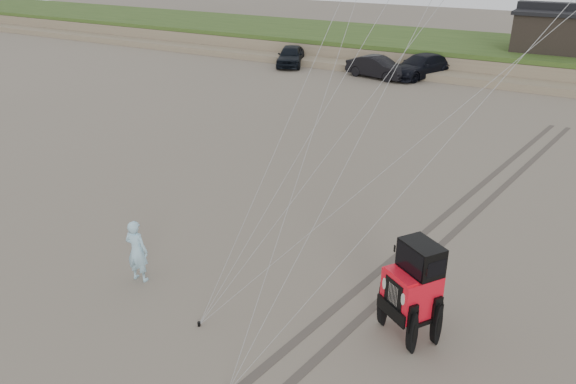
# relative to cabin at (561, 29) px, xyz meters

# --- Properties ---
(ground) EXTENTS (160.00, 160.00, 0.00)m
(ground) POSITION_rel_cabin_xyz_m (-2.00, -37.00, -3.24)
(ground) COLOR #6B6054
(ground) RESTS_ON ground
(dune_ridge) EXTENTS (160.00, 14.25, 1.73)m
(dune_ridge) POSITION_rel_cabin_xyz_m (-2.00, 0.50, -2.42)
(dune_ridge) COLOR #7A6B54
(dune_ridge) RESTS_ON ground
(cabin) EXTENTS (6.40, 5.40, 3.35)m
(cabin) POSITION_rel_cabin_xyz_m (0.00, 0.00, 0.00)
(cabin) COLOR black
(cabin) RESTS_ON dune_ridge
(truck_a) EXTENTS (3.53, 5.06, 1.60)m
(truck_a) POSITION_rel_cabin_xyz_m (-18.51, -7.37, -2.44)
(truck_a) COLOR black
(truck_a) RESTS_ON ground
(truck_b) EXTENTS (4.93, 2.61, 1.54)m
(truck_b) POSITION_rel_cabin_xyz_m (-10.89, -8.00, -2.47)
(truck_b) COLOR black
(truck_b) RESTS_ON ground
(truck_c) EXTENTS (4.27, 6.08, 1.64)m
(truck_c) POSITION_rel_cabin_xyz_m (-8.23, -6.29, -2.42)
(truck_c) COLOR black
(truck_c) RESTS_ON ground
(jeep) EXTENTS (4.98, 5.86, 2.04)m
(jeep) POSITION_rel_cabin_xyz_m (0.80, -35.04, -2.22)
(jeep) COLOR #FF1124
(jeep) RESTS_ON ground
(man) EXTENTS (0.75, 0.54, 1.91)m
(man) POSITION_rel_cabin_xyz_m (-6.80, -36.58, -2.28)
(man) COLOR #8BBAD7
(man) RESTS_ON ground
(stake_main) EXTENTS (0.08, 0.08, 0.12)m
(stake_main) POSITION_rel_cabin_xyz_m (-3.94, -37.44, -3.18)
(stake_main) COLOR black
(stake_main) RESTS_ON ground
(tire_tracks) EXTENTS (5.22, 29.74, 0.01)m
(tire_tracks) POSITION_rel_cabin_xyz_m (0.00, -29.00, -3.23)
(tire_tracks) COLOR #4C443D
(tire_tracks) RESTS_ON ground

